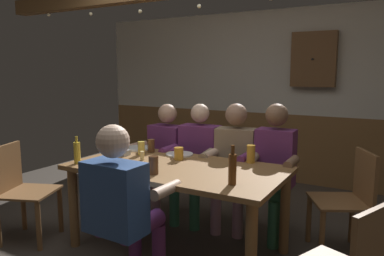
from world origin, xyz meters
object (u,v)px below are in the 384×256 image
at_px(bottle_1, 232,168).
at_px(pint_glass_4, 251,154).
at_px(person_0, 164,153).
at_px(chair_empty_far_end, 20,189).
at_px(condiment_caddy, 122,152).
at_px(pint_glass_0, 179,154).
at_px(person_4, 122,200).
at_px(wall_dart_cabinet, 314,59).
at_px(pint_glass_2, 151,146).
at_px(person_1, 197,156).
at_px(plate_1, 139,148).
at_px(bottle_0, 77,152).
at_px(plate_0, 179,154).
at_px(table_candle, 142,156).
at_px(pint_glass_3, 141,148).
at_px(pint_glass_1, 154,165).
at_px(chair_empty_near_right, 349,199).
at_px(dining_table, 177,177).
at_px(person_2, 234,159).
at_px(person_3, 273,165).

distance_m(bottle_1, pint_glass_4, 0.67).
distance_m(person_0, chair_empty_far_end, 1.45).
distance_m(condiment_caddy, pint_glass_0, 0.58).
bearing_deg(person_4, chair_empty_far_end, 174.17).
xyz_separation_m(person_0, condiment_caddy, (-0.06, -0.62, 0.11)).
distance_m(person_0, wall_dart_cabinet, 2.31).
xyz_separation_m(pint_glass_2, wall_dart_cabinet, (1.08, 2.07, 0.87)).
bearing_deg(person_4, person_0, 115.24).
distance_m(person_0, condiment_caddy, 0.64).
xyz_separation_m(person_1, pint_glass_4, (0.70, -0.29, 0.16)).
bearing_deg(plate_1, pint_glass_4, 0.81).
bearing_deg(condiment_caddy, bottle_0, -105.14).
bearing_deg(wall_dart_cabinet, person_1, -114.49).
bearing_deg(wall_dart_cabinet, condiment_caddy, -118.28).
distance_m(chair_empty_far_end, condiment_caddy, 0.96).
xyz_separation_m(plate_0, bottle_0, (-0.59, -0.71, 0.09)).
distance_m(table_candle, pint_glass_4, 0.96).
bearing_deg(pint_glass_2, pint_glass_3, -96.89).
xyz_separation_m(plate_0, pint_glass_1, (0.17, -0.66, 0.06)).
height_order(person_0, condiment_caddy, person_0).
bearing_deg(person_0, pint_glass_0, 141.22).
bearing_deg(person_0, plate_0, 146.45).
relative_size(chair_empty_far_end, pint_glass_4, 5.66).
distance_m(person_1, chair_empty_near_right, 1.49).
distance_m(person_1, wall_dart_cabinet, 2.13).
bearing_deg(dining_table, pint_glass_1, -93.80).
relative_size(dining_table, person_2, 1.47).
xyz_separation_m(table_candle, pint_glass_2, (-0.13, 0.31, 0.02)).
xyz_separation_m(person_2, bottle_1, (0.40, -0.96, 0.18)).
bearing_deg(table_candle, bottle_0, -137.56).
relative_size(chair_empty_far_end, pint_glass_3, 6.97).
xyz_separation_m(plate_1, wall_dart_cabinet, (1.29, 2.01, 0.93)).
distance_m(chair_empty_far_end, bottle_0, 0.69).
relative_size(plate_0, bottle_0, 1.09).
distance_m(plate_1, pint_glass_4, 1.21).
bearing_deg(person_0, condiment_caddy, 90.99).
xyz_separation_m(person_1, pint_glass_3, (-0.32, -0.51, 0.15)).
relative_size(person_2, person_3, 0.99).
distance_m(person_1, bottle_0, 1.22).
relative_size(person_3, plate_1, 4.46).
distance_m(person_0, chair_empty_near_right, 1.90).
bearing_deg(pint_glass_4, plate_1, -179.19).
relative_size(dining_table, condiment_caddy, 12.84).
relative_size(plate_0, pint_glass_3, 2.05).
distance_m(plate_0, pint_glass_0, 0.20).
distance_m(chair_empty_far_end, wall_dart_cabinet, 3.71).
height_order(table_candle, bottle_0, bottle_0).
distance_m(pint_glass_3, pint_glass_4, 1.04).
height_order(table_candle, wall_dart_cabinet, wall_dart_cabinet).
height_order(plate_0, pint_glass_2, pint_glass_2).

